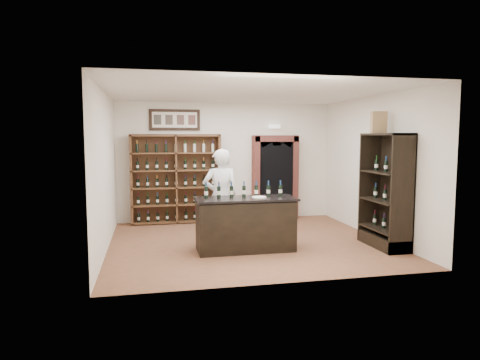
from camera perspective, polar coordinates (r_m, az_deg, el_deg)
name	(u,v)px	position (r m, az deg, el deg)	size (l,w,h in m)	color
floor	(248,242)	(8.78, 1.13, -8.28)	(5.50, 5.50, 0.00)	brown
ceiling	(249,92)	(8.56, 1.17, 11.60)	(5.50, 5.50, 0.00)	white
wall_back	(226,162)	(10.98, -1.83, 2.47)	(5.50, 0.04, 3.00)	white
wall_left	(105,171)	(8.35, -17.55, 1.18)	(0.04, 5.00, 3.00)	white
wall_right	(374,167)	(9.55, 17.44, 1.72)	(0.04, 5.00, 3.00)	white
wine_shelf	(176,179)	(10.69, -8.54, 0.17)	(2.20, 0.38, 2.20)	brown
framed_picture	(175,120)	(10.79, -8.70, 7.93)	(1.25, 0.04, 0.52)	black
arched_doorway	(275,175)	(11.13, 4.67, 0.63)	(1.17, 0.35, 2.17)	black
emergency_light	(274,126)	(11.18, 4.59, 7.13)	(0.30, 0.10, 0.10)	white
tasting_counter	(245,224)	(8.05, 0.72, -5.95)	(1.88, 0.78, 1.00)	black
counter_bottle_0	(206,192)	(7.95, -4.55, -1.63)	(0.07, 0.07, 0.30)	black
counter_bottle_1	(219,192)	(7.99, -2.84, -1.59)	(0.07, 0.07, 0.30)	black
counter_bottle_2	(231,192)	(8.03, -1.15, -1.55)	(0.07, 0.07, 0.30)	black
counter_bottle_3	(244,191)	(8.08, 0.53, -1.50)	(0.07, 0.07, 0.30)	black
counter_bottle_4	(256,191)	(8.13, 2.18, -1.46)	(0.07, 0.07, 0.30)	black
counter_bottle_5	(268,191)	(8.19, 3.80, -1.41)	(0.07, 0.07, 0.30)	black
counter_bottle_6	(280,190)	(8.26, 5.41, -1.36)	(0.07, 0.07, 0.30)	black
side_cabinet	(386,208)	(8.75, 18.91, -3.60)	(0.48, 1.20, 2.20)	black
shopkeeper	(221,197)	(8.49, -2.60, -2.24)	(0.69, 0.45, 1.90)	white
plate	(259,197)	(7.95, 2.57, -2.32)	(0.27, 0.27, 0.02)	silver
wine_crate	(379,122)	(8.86, 18.01, 7.32)	(0.30, 0.12, 0.42)	tan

